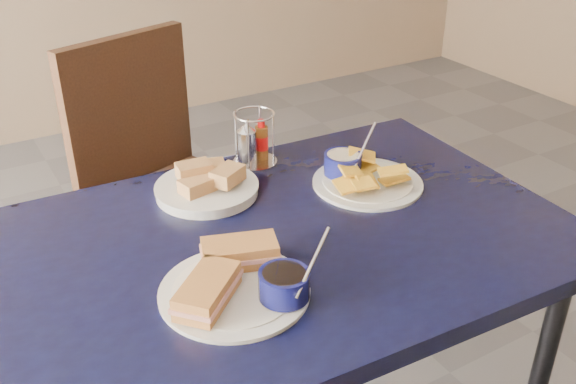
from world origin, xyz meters
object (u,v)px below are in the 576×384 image
dining_table (285,261)px  sandwich_plate (239,280)px  condiment_caddy (253,143)px  bread_basket (207,185)px  plantain_plate (359,175)px  chair_far (162,165)px

dining_table → sandwich_plate: size_ratio=4.01×
dining_table → condiment_caddy: 0.36m
dining_table → bread_basket: (-0.07, 0.23, 0.09)m
plantain_plate → bread_basket: (-0.33, 0.13, 0.00)m
sandwich_plate → condiment_caddy: (0.26, 0.44, 0.03)m
plantain_plate → bread_basket: size_ratio=1.11×
chair_far → condiment_caddy: chair_far is taller
chair_far → sandwich_plate: size_ratio=3.15×
dining_table → bread_basket: 0.26m
condiment_caddy → bread_basket: bearing=-152.2°
sandwich_plate → bread_basket: bearing=74.6°
sandwich_plate → plantain_plate: bearing=28.0°
chair_far → condiment_caddy: size_ratio=6.96×
bread_basket → plantain_plate: bearing=-21.6°
dining_table → chair_far: 0.84m
condiment_caddy → chair_far: bearing=97.7°
chair_far → bread_basket: chair_far is taller
plantain_plate → sandwich_plate: bearing=-152.0°
dining_table → sandwich_plate: sandwich_plate is taller
sandwich_plate → plantain_plate: size_ratio=1.17×
bread_basket → condiment_caddy: bearing=27.8°
chair_far → plantain_plate: 0.79m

